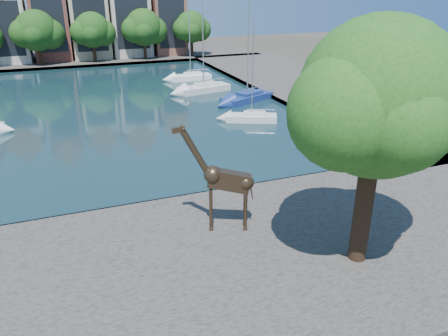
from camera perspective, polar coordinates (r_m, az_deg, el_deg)
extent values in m
plane|color=#38332B|center=(25.81, -9.36, -5.11)|extent=(160.00, 160.00, 0.00)
cube|color=black|center=(48.15, -15.53, 7.78)|extent=(38.00, 50.00, 0.08)
cube|color=#504B45|center=(19.87, -4.96, -13.48)|extent=(50.00, 14.00, 0.50)
cube|color=#504B45|center=(79.43, -18.28, 13.41)|extent=(60.00, 16.00, 0.50)
cube|color=#504B45|center=(56.08, 11.05, 10.51)|extent=(14.00, 52.00, 0.50)
cylinder|color=#332114|center=(19.84, 17.80, -4.48)|extent=(0.80, 0.80, 5.50)
sphere|color=#1D4C15|center=(18.25, 19.58, 8.66)|extent=(6.40, 6.40, 6.40)
sphere|color=#1D4C15|center=(19.88, 23.09, 7.33)|extent=(4.80, 4.80, 4.80)
sphere|color=#1D4C15|center=(16.95, 15.68, 6.97)|extent=(4.48, 4.48, 4.48)
cube|color=beige|center=(78.95, -26.68, 16.19)|extent=(6.37, 9.00, 10.50)
cube|color=black|center=(74.50, -26.91, 15.87)|extent=(5.20, 0.05, 7.88)
cube|color=brown|center=(78.60, -21.95, 17.84)|extent=(5.39, 9.00, 13.00)
cube|color=black|center=(74.13, -21.91, 17.62)|extent=(4.40, 0.05, 9.75)
cube|color=tan|center=(78.89, -17.33, 17.88)|extent=(5.88, 9.00, 11.50)
cube|color=black|center=(74.44, -17.02, 17.66)|extent=(4.80, 0.05, 8.62)
cube|color=beige|center=(79.64, -12.47, 18.57)|extent=(6.37, 9.00, 12.00)
cube|color=black|center=(75.24, -11.88, 18.39)|extent=(5.20, 0.05, 9.00)
cube|color=brown|center=(80.99, -7.65, 18.42)|extent=(5.39, 9.00, 10.50)
cube|color=black|center=(76.65, -6.80, 18.21)|extent=(4.40, 0.05, 7.88)
cylinder|color=#332114|center=(73.64, -22.91, 13.57)|extent=(0.50, 0.50, 3.20)
sphere|color=#1D3D11|center=(73.26, -23.33, 16.17)|extent=(6.00, 6.00, 6.00)
sphere|color=#1D3D11|center=(73.59, -21.82, 15.94)|extent=(4.50, 4.50, 4.50)
sphere|color=#1D3D11|center=(72.95, -24.63, 15.71)|extent=(4.20, 4.20, 4.20)
cylinder|color=#332114|center=(73.87, -16.57, 14.42)|extent=(0.50, 0.50, 3.20)
sphere|color=#1D3D11|center=(73.51, -16.86, 16.89)|extent=(5.40, 5.40, 5.40)
sphere|color=#1D3D11|center=(74.01, -15.54, 16.64)|extent=(4.05, 4.05, 4.05)
sphere|color=#1D3D11|center=(73.03, -18.01, 16.51)|extent=(3.78, 3.78, 3.78)
cylinder|color=#332114|center=(74.96, -10.29, 15.09)|extent=(0.50, 0.50, 3.20)
sphere|color=#1D3D11|center=(74.59, -10.48, 17.63)|extent=(5.80, 5.80, 5.80)
sphere|color=#1D3D11|center=(75.28, -9.14, 17.32)|extent=(4.35, 4.35, 4.35)
sphere|color=#1D3D11|center=(73.94, -11.67, 17.27)|extent=(4.06, 4.06, 4.06)
cylinder|color=#332114|center=(76.87, -4.23, 15.58)|extent=(0.50, 0.50, 3.20)
sphere|color=#1D3D11|center=(76.53, -4.30, 17.92)|extent=(5.20, 5.20, 5.20)
sphere|color=#1D3D11|center=(77.32, -3.20, 17.62)|extent=(3.90, 3.90, 3.90)
sphere|color=#1D3D11|center=(75.77, -5.29, 17.64)|extent=(3.64, 3.64, 3.64)
cylinder|color=#332619|center=(21.77, -1.71, -5.54)|extent=(0.17, 0.17, 2.26)
cylinder|color=#332619|center=(22.19, -1.71, -4.95)|extent=(0.17, 0.17, 2.26)
cylinder|color=#332619|center=(21.83, 2.84, -5.48)|extent=(0.17, 0.17, 2.26)
cylinder|color=#332619|center=(22.25, 2.75, -4.90)|extent=(0.17, 0.17, 2.26)
cube|color=#332619|center=(21.32, 0.71, -1.64)|extent=(2.27, 1.29, 1.32)
cylinder|color=#332619|center=(20.75, -3.71, 2.01)|extent=(1.47, 0.79, 2.34)
cube|color=#332619|center=(20.42, -5.98, 4.99)|extent=(0.66, 0.39, 0.36)
cube|color=silver|center=(41.11, 3.61, 6.67)|extent=(4.91, 3.38, 0.79)
cube|color=silver|center=(41.04, 3.62, 7.02)|extent=(2.32, 1.87, 0.44)
cylinder|color=#B2B2B7|center=(40.12, 3.77, 12.51)|extent=(0.11, 0.11, 8.07)
cube|color=navy|center=(48.29, 3.04, 9.24)|extent=(6.68, 4.56, 0.91)
cube|color=navy|center=(48.21, 3.05, 9.59)|extent=(3.15, 2.53, 0.50)
cylinder|color=#B2B2B7|center=(47.28, 3.19, 15.68)|extent=(0.12, 0.12, 10.41)
cube|color=silver|center=(52.64, -2.66, 10.42)|extent=(6.52, 3.39, 0.93)
cube|color=silver|center=(52.57, -2.67, 10.75)|extent=(2.97, 2.04, 0.52)
cylinder|color=#B2B2B7|center=(51.72, -2.77, 16.28)|extent=(0.12, 0.12, 10.31)
cube|color=white|center=(59.32, -4.37, 11.82)|extent=(5.42, 2.20, 0.92)
cube|color=white|center=(59.26, -4.38, 12.10)|extent=(2.40, 1.45, 0.51)
cylinder|color=#B2B2B7|center=(58.56, -4.52, 16.55)|extent=(0.12, 0.12, 9.36)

